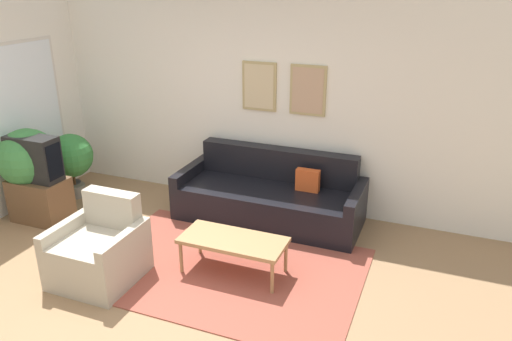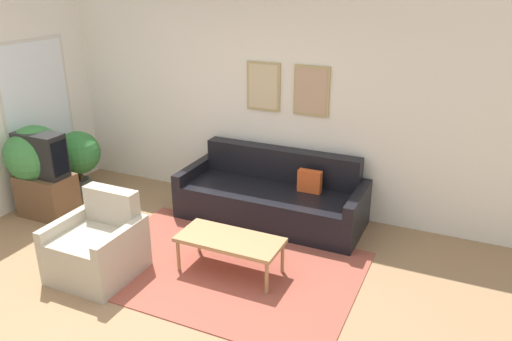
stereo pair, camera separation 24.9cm
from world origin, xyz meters
TOP-DOWN VIEW (x-y plane):
  - ground_plane at (0.00, 0.00)m, footprint 16.00×16.00m
  - area_rug at (0.54, 0.82)m, footprint 2.76×1.88m
  - wall_back at (0.01, 2.55)m, footprint 8.00×0.09m
  - couch at (0.56, 2.08)m, footprint 2.25×0.90m
  - coffee_table at (0.64, 0.80)m, footprint 1.06×0.48m
  - tv_stand at (-2.04, 1.02)m, footprint 0.66×0.44m
  - tv at (-2.04, 1.02)m, footprint 0.63×0.28m
  - armchair at (-0.55, 0.23)m, footprint 0.77×0.76m
  - potted_plant_tall at (-2.21, 1.09)m, footprint 0.73×0.73m
  - potted_plant_by_window at (-2.24, 1.77)m, footprint 0.45×0.45m
  - potted_plant_small at (-2.14, 1.72)m, footprint 0.58×0.58m

SIDE VIEW (x-z plane):
  - ground_plane at x=0.00m, z-range 0.00..0.00m
  - area_rug at x=0.54m, z-range 0.00..0.01m
  - tv_stand at x=-2.04m, z-range 0.00..0.54m
  - couch at x=0.56m, z-range -0.13..0.70m
  - armchair at x=-0.55m, z-range -0.13..0.70m
  - coffee_table at x=0.64m, z-range 0.16..0.55m
  - potted_plant_by_window at x=-2.24m, z-range 0.09..0.81m
  - potted_plant_small at x=-2.14m, z-range 0.12..1.00m
  - potted_plant_tall at x=-2.21m, z-range 0.17..1.29m
  - tv at x=-2.04m, z-range 0.54..1.07m
  - wall_back at x=0.01m, z-range 0.00..2.70m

